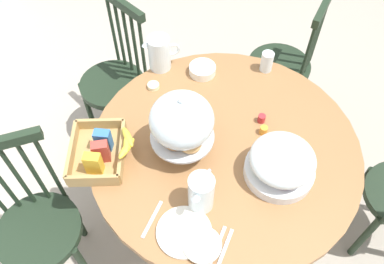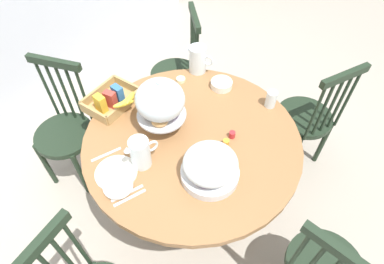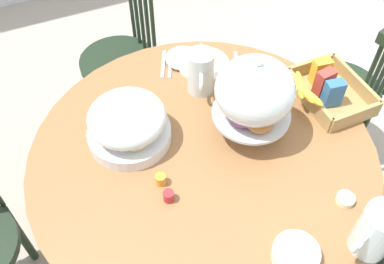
% 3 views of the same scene
% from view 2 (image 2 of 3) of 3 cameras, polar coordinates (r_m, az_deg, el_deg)
% --- Properties ---
extents(ground_plane, '(10.00, 10.00, 0.00)m').
position_cam_2_polar(ground_plane, '(2.43, -0.32, -12.58)').
color(ground_plane, '#A89E8E').
extents(dining_table, '(1.24, 1.24, 0.74)m').
position_cam_2_polar(dining_table, '(1.99, 0.00, -4.77)').
color(dining_table, olive).
rests_on(dining_table, ground_plane).
extents(windsor_chair_near_window, '(0.45, 0.45, 0.97)m').
position_cam_2_polar(windsor_chair_near_window, '(2.45, 19.67, 2.18)').
color(windsor_chair_near_window, '#1E2D1E').
rests_on(windsor_chair_near_window, ground_plane).
extents(windsor_chair_by_cabinet, '(0.47, 0.47, 0.97)m').
position_cam_2_polar(windsor_chair_by_cabinet, '(2.68, -2.51, 10.24)').
color(windsor_chair_by_cabinet, '#1E2D1E').
rests_on(windsor_chair_by_cabinet, ground_plane).
extents(windsor_chair_facing_door, '(0.42, 0.42, 0.97)m').
position_cam_2_polar(windsor_chair_facing_door, '(2.39, -21.47, -0.03)').
color(windsor_chair_facing_door, '#1E2D1E').
rests_on(windsor_chair_facing_door, ground_plane).
extents(pastry_stand_with_dome, '(0.28, 0.28, 0.34)m').
position_cam_2_polar(pastry_stand_with_dome, '(1.75, -5.66, 5.37)').
color(pastry_stand_with_dome, silver).
rests_on(pastry_stand_with_dome, dining_table).
extents(fruit_platter_covered, '(0.30, 0.30, 0.18)m').
position_cam_2_polar(fruit_platter_covered, '(1.60, 3.26, -6.16)').
color(fruit_platter_covered, silver).
rests_on(fruit_platter_covered, dining_table).
extents(orange_juice_pitcher, '(0.12, 0.20, 0.19)m').
position_cam_2_polar(orange_juice_pitcher, '(2.20, 1.02, 12.61)').
color(orange_juice_pitcher, silver).
rests_on(orange_juice_pitcher, dining_table).
extents(milk_pitcher, '(0.18, 0.10, 0.18)m').
position_cam_2_polar(milk_pitcher, '(1.67, -9.13, -3.84)').
color(milk_pitcher, silver).
rests_on(milk_pitcher, dining_table).
extents(cereal_basket, '(0.32, 0.30, 0.12)m').
position_cam_2_polar(cereal_basket, '(2.03, -13.90, 5.55)').
color(cereal_basket, tan).
rests_on(cereal_basket, dining_table).
extents(china_plate_large, '(0.22, 0.22, 0.01)m').
position_cam_2_polar(china_plate_large, '(1.72, -13.32, -7.06)').
color(china_plate_large, white).
rests_on(china_plate_large, dining_table).
extents(china_plate_small, '(0.15, 0.15, 0.01)m').
position_cam_2_polar(china_plate_small, '(1.66, -13.01, -9.35)').
color(china_plate_small, white).
rests_on(china_plate_small, china_plate_large).
extents(cereal_bowl, '(0.14, 0.14, 0.04)m').
position_cam_2_polar(cereal_bowl, '(2.12, 5.26, 8.47)').
color(cereal_bowl, white).
rests_on(cereal_bowl, dining_table).
extents(drinking_glass, '(0.06, 0.06, 0.11)m').
position_cam_2_polar(drinking_glass, '(2.02, 13.88, 5.70)').
color(drinking_glass, silver).
rests_on(drinking_glass, dining_table).
extents(butter_dish, '(0.06, 0.06, 0.02)m').
position_cam_2_polar(butter_dish, '(2.17, -2.01, 9.31)').
color(butter_dish, beige).
rests_on(butter_dish, dining_table).
extents(jam_jar_strawberry, '(0.04, 0.04, 0.04)m').
position_cam_2_polar(jam_jar_strawberry, '(1.83, 7.14, -0.46)').
color(jam_jar_strawberry, '#B7282D').
rests_on(jam_jar_strawberry, dining_table).
extents(jam_jar_apricot, '(0.04, 0.04, 0.04)m').
position_cam_2_polar(jam_jar_apricot, '(1.79, 6.05, -1.89)').
color(jam_jar_apricot, orange).
rests_on(jam_jar_apricot, dining_table).
extents(table_knife, '(0.16, 0.08, 0.01)m').
position_cam_2_polar(table_knife, '(1.65, -11.43, -10.64)').
color(table_knife, silver).
rests_on(table_knife, dining_table).
extents(dinner_fork, '(0.16, 0.08, 0.01)m').
position_cam_2_polar(dinner_fork, '(1.63, -11.00, -11.44)').
color(dinner_fork, silver).
rests_on(dinner_fork, dining_table).
extents(soup_spoon, '(0.16, 0.08, 0.01)m').
position_cam_2_polar(soup_spoon, '(1.81, -15.00, -3.89)').
color(soup_spoon, silver).
rests_on(soup_spoon, dining_table).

